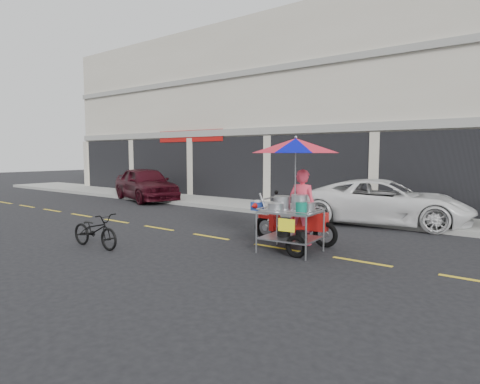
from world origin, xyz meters
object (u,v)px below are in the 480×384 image
Objects in this scene: white_pickup at (384,202)px; food_vendor_rig at (297,179)px; maroon_sedan at (146,184)px; near_bicycle at (95,230)px.

white_pickup is 1.89× the size of food_vendor_rig.
maroon_sedan reaches higher than near_bicycle.
maroon_sedan is at bearing 154.01° from food_vendor_rig.
white_pickup is 4.54m from food_vendor_rig.
near_bicycle is at bearing 137.76° from white_pickup.
maroon_sedan is at bearing 80.29° from white_pickup.
maroon_sedan is 9.43m from near_bicycle.
maroon_sedan is 11.03m from food_vendor_rig.
white_pickup is at bearing -33.45° from near_bicycle.
white_pickup reaches higher than near_bicycle.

